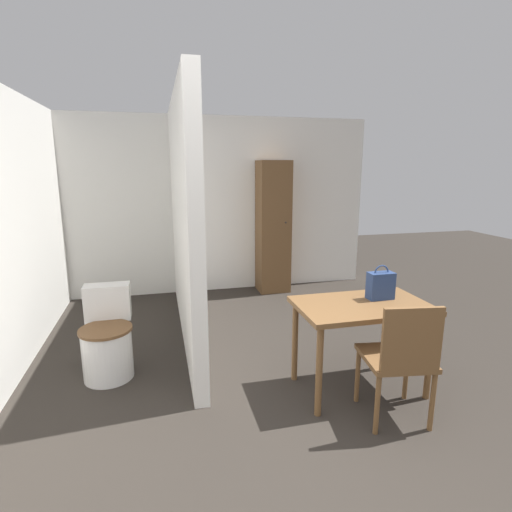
{
  "coord_description": "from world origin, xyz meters",
  "views": [
    {
      "loc": [
        -0.68,
        -1.57,
        1.82
      ],
      "look_at": [
        0.19,
        1.97,
        0.99
      ],
      "focal_mm": 28.0,
      "sensor_mm": 36.0,
      "label": 1
    }
  ],
  "objects_px": {
    "wooden_chair": "(400,356)",
    "wooden_cabinet": "(273,227)",
    "dining_table": "(362,315)",
    "handbag": "(381,285)",
    "toilet": "(108,341)"
  },
  "relations": [
    {
      "from": "wooden_chair",
      "to": "toilet",
      "type": "xyz_separation_m",
      "value": [
        -2.09,
        1.21,
        -0.2
      ]
    },
    {
      "from": "dining_table",
      "to": "handbag",
      "type": "distance_m",
      "value": 0.3
    },
    {
      "from": "wooden_chair",
      "to": "handbag",
      "type": "bearing_deg",
      "value": 83.96
    },
    {
      "from": "wooden_chair",
      "to": "toilet",
      "type": "relative_size",
      "value": 1.2
    },
    {
      "from": "dining_table",
      "to": "wooden_cabinet",
      "type": "distance_m",
      "value": 2.8
    },
    {
      "from": "toilet",
      "to": "wooden_cabinet",
      "type": "relative_size",
      "value": 0.4
    },
    {
      "from": "toilet",
      "to": "handbag",
      "type": "relative_size",
      "value": 2.67
    },
    {
      "from": "wooden_chair",
      "to": "toilet",
      "type": "height_order",
      "value": "wooden_chair"
    },
    {
      "from": "dining_table",
      "to": "wooden_cabinet",
      "type": "relative_size",
      "value": 0.55
    },
    {
      "from": "dining_table",
      "to": "wooden_chair",
      "type": "bearing_deg",
      "value": -83.08
    },
    {
      "from": "wooden_chair",
      "to": "wooden_cabinet",
      "type": "xyz_separation_m",
      "value": [
        0.01,
        3.25,
        0.44
      ]
    },
    {
      "from": "dining_table",
      "to": "wooden_cabinet",
      "type": "xyz_separation_m",
      "value": [
        0.07,
        2.78,
        0.3
      ]
    },
    {
      "from": "toilet",
      "to": "wooden_chair",
      "type": "bearing_deg",
      "value": -30.17
    },
    {
      "from": "toilet",
      "to": "wooden_cabinet",
      "type": "height_order",
      "value": "wooden_cabinet"
    },
    {
      "from": "handbag",
      "to": "wooden_cabinet",
      "type": "relative_size",
      "value": 0.15
    }
  ]
}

